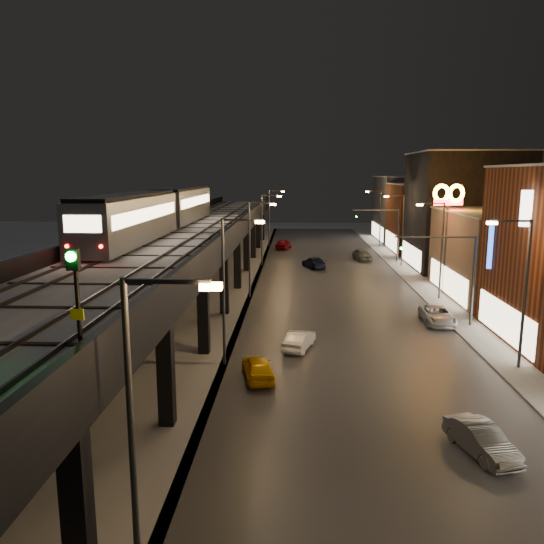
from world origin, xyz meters
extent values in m
plane|color=silver|center=(0.00, 0.00, 0.00)|extent=(220.00, 220.00, 0.00)
cube|color=#46474D|center=(7.50, 35.00, 0.03)|extent=(17.00, 120.00, 0.06)
cube|color=#9FA1A8|center=(17.50, 35.00, 0.07)|extent=(4.00, 120.00, 0.14)
cube|color=#9FA1A8|center=(-6.00, 35.00, 0.03)|extent=(11.00, 120.00, 0.06)
cube|color=black|center=(-6.00, 32.00, 5.80)|extent=(9.00, 100.00, 1.00)
cube|color=black|center=(-2.30, -5.00, 2.65)|extent=(0.70, 0.70, 5.30)
cube|color=black|center=(-9.70, 5.00, 2.65)|extent=(0.70, 0.70, 5.30)
cube|color=black|center=(-2.30, 5.00, 2.65)|extent=(0.70, 0.70, 5.30)
cube|color=black|center=(-6.00, 5.00, 5.15)|extent=(8.00, 0.60, 0.50)
cube|color=black|center=(-9.70, 15.00, 2.65)|extent=(0.70, 0.70, 5.30)
cube|color=black|center=(-2.30, 15.00, 2.65)|extent=(0.70, 0.70, 5.30)
cube|color=black|center=(-6.00, 15.00, 5.15)|extent=(8.00, 0.60, 0.50)
cube|color=black|center=(-9.70, 25.00, 2.65)|extent=(0.70, 0.70, 5.30)
cube|color=black|center=(-2.30, 25.00, 2.65)|extent=(0.70, 0.70, 5.30)
cube|color=black|center=(-6.00, 25.00, 5.15)|extent=(8.00, 0.60, 0.50)
cube|color=black|center=(-9.70, 35.00, 2.65)|extent=(0.70, 0.70, 5.30)
cube|color=black|center=(-2.30, 35.00, 2.65)|extent=(0.70, 0.70, 5.30)
cube|color=black|center=(-6.00, 35.00, 5.15)|extent=(8.00, 0.60, 0.50)
cube|color=black|center=(-9.70, 45.00, 2.65)|extent=(0.70, 0.70, 5.30)
cube|color=black|center=(-2.30, 45.00, 2.65)|extent=(0.70, 0.70, 5.30)
cube|color=black|center=(-6.00, 45.00, 5.15)|extent=(8.00, 0.60, 0.50)
cube|color=black|center=(-9.70, 55.00, 2.65)|extent=(0.70, 0.70, 5.30)
cube|color=black|center=(-2.30, 55.00, 2.65)|extent=(0.70, 0.70, 5.30)
cube|color=black|center=(-6.00, 55.00, 5.15)|extent=(8.00, 0.60, 0.50)
cube|color=black|center=(-9.70, 65.00, 2.65)|extent=(0.70, 0.70, 5.30)
cube|color=black|center=(-2.30, 65.00, 2.65)|extent=(0.70, 0.70, 5.30)
cube|color=black|center=(-6.00, 65.00, 5.15)|extent=(8.00, 0.60, 0.50)
cube|color=black|center=(-9.70, 75.00, 2.65)|extent=(0.70, 0.70, 5.30)
cube|color=black|center=(-2.30, 75.00, 2.65)|extent=(0.70, 0.70, 5.30)
cube|color=black|center=(-6.00, 75.00, 5.15)|extent=(8.00, 0.60, 0.50)
cube|color=#B2B7C1|center=(-6.00, 32.00, 6.38)|extent=(8.40, 100.00, 0.16)
cube|color=#332D28|center=(-9.22, 32.00, 6.54)|extent=(0.08, 98.00, 0.16)
cube|color=#332D28|center=(-7.78, 32.00, 6.54)|extent=(0.08, 98.00, 0.16)
cube|color=#332D28|center=(-4.72, 32.00, 6.54)|extent=(0.08, 98.00, 0.16)
cube|color=#332D28|center=(-3.28, 32.00, 6.54)|extent=(0.08, 98.00, 0.16)
cube|color=black|center=(-6.00, 2.00, 6.49)|extent=(7.80, 0.24, 0.06)
cube|color=black|center=(-6.00, 18.00, 6.49)|extent=(7.80, 0.24, 0.06)
cube|color=black|center=(-6.00, 34.00, 6.49)|extent=(7.80, 0.24, 0.06)
cube|color=black|center=(-6.00, 50.00, 6.49)|extent=(7.80, 0.24, 0.06)
cube|color=black|center=(-6.00, 66.00, 6.49)|extent=(7.80, 0.24, 0.06)
cube|color=black|center=(-1.65, 32.00, 6.85)|extent=(0.30, 100.00, 1.10)
cube|color=black|center=(-10.35, 32.00, 6.85)|extent=(0.30, 100.00, 1.10)
cube|color=#FFE9BC|center=(17.95, 18.00, 1.60)|extent=(0.10, 9.60, 2.40)
cube|color=#7D624D|center=(24.00, 32.00, 4.00)|extent=(12.00, 15.00, 8.00)
cube|color=#FFE9BC|center=(17.95, 32.00, 1.60)|extent=(0.10, 12.00, 2.40)
cube|color=#B2B7C1|center=(24.00, 32.00, 8.08)|extent=(12.20, 15.20, 0.16)
cube|color=black|center=(24.00, 48.00, 7.00)|extent=(12.00, 13.00, 14.00)
cube|color=#FFE9BC|center=(17.95, 48.00, 1.60)|extent=(0.10, 10.40, 2.40)
cube|color=#B2B7C1|center=(24.00, 48.00, 14.08)|extent=(12.20, 13.20, 0.16)
cube|color=brown|center=(24.00, 62.00, 5.00)|extent=(12.00, 12.00, 10.00)
cube|color=#FFE9BC|center=(17.95, 62.00, 1.60)|extent=(0.10, 9.60, 2.40)
cube|color=#B2B7C1|center=(24.00, 62.00, 10.08)|extent=(12.20, 12.20, 0.16)
cube|color=#38373D|center=(24.00, 76.00, 5.50)|extent=(12.00, 16.00, 11.00)
cube|color=#FFE9BC|center=(17.95, 76.00, 1.60)|extent=(0.10, 12.80, 2.40)
cube|color=#B2B7C1|center=(24.00, 76.00, 11.08)|extent=(12.20, 16.20, 0.16)
cylinder|color=#38383A|center=(-0.70, -5.00, 4.50)|extent=(0.18, 0.18, 9.00)
cube|color=#38383A|center=(0.40, -5.00, 8.90)|extent=(2.20, 0.12, 0.12)
cube|color=#FFA558|center=(1.50, -5.00, 8.78)|extent=(0.55, 0.28, 0.18)
cylinder|color=#38383A|center=(-0.70, 13.00, 4.50)|extent=(0.18, 0.18, 9.00)
cube|color=#38383A|center=(0.40, 13.00, 8.90)|extent=(2.20, 0.12, 0.12)
cube|color=#FFA558|center=(1.50, 13.00, 8.78)|extent=(0.55, 0.28, 0.18)
cylinder|color=#38383A|center=(17.00, 13.00, 4.50)|extent=(0.18, 0.18, 9.00)
cube|color=#38383A|center=(15.90, 13.00, 8.90)|extent=(2.20, 0.12, 0.12)
cube|color=#FFA558|center=(14.80, 13.00, 8.78)|extent=(0.55, 0.28, 0.18)
cylinder|color=#38383A|center=(-0.70, 31.00, 4.50)|extent=(0.18, 0.18, 9.00)
cube|color=#38383A|center=(0.40, 31.00, 8.90)|extent=(2.20, 0.12, 0.12)
cube|color=#FFA558|center=(1.50, 31.00, 8.78)|extent=(0.55, 0.28, 0.18)
cylinder|color=#38383A|center=(17.00, 31.00, 4.50)|extent=(0.18, 0.18, 9.00)
cube|color=#38383A|center=(15.90, 31.00, 8.90)|extent=(2.20, 0.12, 0.12)
cube|color=#FFA558|center=(14.80, 31.00, 8.78)|extent=(0.55, 0.28, 0.18)
cylinder|color=#38383A|center=(-0.70, 49.00, 4.50)|extent=(0.18, 0.18, 9.00)
cube|color=#38383A|center=(0.40, 49.00, 8.90)|extent=(2.20, 0.12, 0.12)
cube|color=#FFA558|center=(1.50, 49.00, 8.78)|extent=(0.55, 0.28, 0.18)
cylinder|color=#38383A|center=(17.00, 49.00, 4.50)|extent=(0.18, 0.18, 9.00)
cube|color=#38383A|center=(15.90, 49.00, 8.90)|extent=(2.20, 0.12, 0.12)
cube|color=#FFA558|center=(14.80, 49.00, 8.78)|extent=(0.55, 0.28, 0.18)
cylinder|color=#38383A|center=(-0.70, 67.00, 4.50)|extent=(0.18, 0.18, 9.00)
cube|color=#38383A|center=(0.40, 67.00, 8.90)|extent=(2.20, 0.12, 0.12)
cube|color=#FFA558|center=(1.50, 67.00, 8.78)|extent=(0.55, 0.28, 0.18)
cylinder|color=#38383A|center=(17.00, 67.00, 4.50)|extent=(0.18, 0.18, 9.00)
cube|color=#38383A|center=(15.90, 67.00, 8.90)|extent=(2.20, 0.12, 0.12)
cube|color=#FFA558|center=(14.80, 67.00, 8.78)|extent=(0.55, 0.28, 0.18)
cylinder|color=#38383A|center=(17.00, 22.00, 3.50)|extent=(0.20, 0.20, 7.00)
cube|color=#38383A|center=(14.00, 22.00, 6.90)|extent=(6.00, 0.12, 0.12)
imported|color=black|center=(11.50, 22.00, 6.40)|extent=(0.20, 0.16, 1.00)
sphere|color=#0CFF26|center=(11.50, 21.85, 6.15)|extent=(0.18, 0.18, 0.18)
cylinder|color=#38383A|center=(17.00, 52.00, 3.50)|extent=(0.20, 0.20, 7.00)
cube|color=#38383A|center=(14.00, 52.00, 6.90)|extent=(6.00, 0.12, 0.12)
imported|color=black|center=(11.50, 52.00, 6.40)|extent=(0.20, 0.16, 1.00)
sphere|color=#0CFF26|center=(11.50, 51.85, 6.15)|extent=(0.18, 0.18, 0.18)
cube|color=gray|center=(-8.50, 20.37, 8.25)|extent=(2.87, 17.32, 3.27)
cube|color=black|center=(-8.50, 20.37, 10.01)|extent=(2.57, 16.82, 0.25)
cube|color=#FFD5AA|center=(-9.95, 20.37, 8.70)|extent=(0.05, 15.84, 0.89)
cube|color=#FFD5AA|center=(-7.05, 20.37, 8.70)|extent=(0.05, 15.84, 0.89)
cube|color=gray|center=(-8.50, 39.16, 8.25)|extent=(2.87, 17.32, 3.27)
cube|color=black|center=(-8.50, 39.16, 10.01)|extent=(2.57, 16.82, 0.25)
cube|color=#FFD5AA|center=(-9.95, 39.16, 8.70)|extent=(0.05, 15.84, 0.89)
cube|color=#FFD5AA|center=(-7.05, 39.16, 8.70)|extent=(0.05, 15.84, 0.89)
cube|color=#FFD5AA|center=(-8.50, 11.70, 8.75)|extent=(2.18, 0.05, 0.99)
sphere|color=#FF0C0C|center=(-9.49, 11.68, 7.46)|extent=(0.20, 0.20, 0.20)
sphere|color=#FF0C0C|center=(-7.51, 11.68, 7.46)|extent=(0.20, 0.20, 0.20)
cylinder|color=black|center=(-2.10, -4.52, 8.12)|extent=(0.12, 0.12, 3.00)
cube|color=black|center=(-2.10, -4.64, 9.37)|extent=(0.32, 0.18, 0.55)
sphere|color=#0CFF26|center=(-2.10, -4.76, 9.47)|extent=(0.26, 0.26, 0.26)
cube|color=#DFDC03|center=(-2.10, -4.62, 7.92)|extent=(0.35, 0.04, 0.30)
imported|color=#EDAF09|center=(1.52, 10.70, 0.67)|extent=(2.34, 4.18, 1.34)
imported|color=white|center=(3.89, 16.07, 0.63)|extent=(2.32, 4.07, 1.27)
imported|color=#111734|center=(5.88, 47.10, 0.67)|extent=(3.28, 5.01, 1.35)
imported|color=maroon|center=(1.70, 63.90, 0.76)|extent=(2.71, 4.76, 1.52)
imported|color=slate|center=(11.36, 2.91, 0.63)|extent=(2.38, 4.06, 1.26)
imported|color=silver|center=(14.68, 22.68, 0.66)|extent=(2.31, 4.81, 1.32)
imported|color=slate|center=(12.59, 53.35, 0.77)|extent=(2.59, 4.75, 1.53)
cylinder|color=#38383A|center=(18.00, 33.34, 4.28)|extent=(0.24, 0.24, 8.57)
cube|color=#FF0C0C|center=(18.00, 33.34, 8.89)|extent=(3.00, 0.25, 0.54)
torus|color=yellow|center=(17.30, 33.34, 9.74)|extent=(1.75, 0.87, 1.73)
torus|color=yellow|center=(18.70, 33.34, 9.74)|extent=(1.75, 0.87, 1.73)
cylinder|color=#38383A|center=(18.50, 15.40, 4.63)|extent=(0.28, 0.28, 9.27)
cube|color=white|center=(18.50, 15.40, 9.45)|extent=(2.22, 0.30, 2.22)
cone|color=#F14F18|center=(18.50, 15.22, 9.45)|extent=(1.58, 0.12, 1.58)
cylinder|color=#38383A|center=(18.50, 21.30, 2.48)|extent=(0.28, 0.28, 4.95)
cube|color=blue|center=(18.50, 21.30, 6.44)|extent=(1.58, 0.35, 3.56)
camera|label=1|loc=(3.60, -17.78, 11.53)|focal=35.00mm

